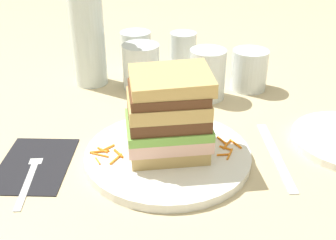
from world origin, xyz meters
The scene contains 25 objects.
ground_plane centered at (0.00, 0.00, 0.00)m, with size 3.00×3.00×0.00m, color #C6B289.
main_plate centered at (-0.02, -0.01, 0.01)m, with size 0.26×0.26×0.01m, color white.
sandwich centered at (-0.02, -0.01, 0.08)m, with size 0.14×0.12×0.13m.
carrot_shred_0 centered at (-0.12, -0.02, 0.02)m, with size 0.00×0.00×0.03m, color orange.
carrot_shred_1 centered at (-0.13, -0.01, 0.02)m, with size 0.00×0.00×0.03m, color orange.
carrot_shred_2 centered at (-0.12, -0.01, 0.02)m, with size 0.00×0.00×0.02m, color orange.
carrot_shred_3 centered at (-0.12, -0.04, 0.02)m, with size 0.00×0.00×0.02m, color orange.
carrot_shred_4 centered at (-0.10, -0.02, 0.02)m, with size 0.00×0.00×0.02m, color orange.
carrot_shred_5 centered at (-0.11, 0.00, 0.02)m, with size 0.00×0.00×0.02m, color orange.
carrot_shred_6 centered at (-0.10, -0.03, 0.02)m, with size 0.00×0.00×0.03m, color orange.
carrot_shred_7 centered at (0.07, -0.02, 0.02)m, with size 0.00×0.00×0.02m, color orange.
carrot_shred_8 centered at (0.08, 0.01, 0.02)m, with size 0.00×0.00×0.03m, color orange.
carrot_shred_9 centered at (0.07, 0.02, 0.02)m, with size 0.00×0.00×0.03m, color orange.
carrot_shred_10 centered at (0.08, -0.02, 0.02)m, with size 0.00×0.00×0.03m, color orange.
carrot_shred_11 centered at (0.09, 0.01, 0.02)m, with size 0.00×0.00×0.03m, color orange.
carrot_shred_12 centered at (0.07, 0.00, 0.02)m, with size 0.00×0.00×0.02m, color orange.
napkin_dark centered at (-0.23, -0.03, 0.00)m, with size 0.11×0.15×0.00m, color black.
fork centered at (-0.22, -0.05, 0.00)m, with size 0.03×0.17×0.00m.
knife centered at (0.16, 0.00, 0.00)m, with size 0.03×0.20×0.00m.
juice_glass centered at (0.06, 0.22, 0.04)m, with size 0.07×0.07×0.10m.
water_bottle centered at (-0.19, 0.29, 0.13)m, with size 0.07×0.07×0.28m.
empty_tumbler_0 centered at (0.01, 0.36, 0.05)m, with size 0.06×0.06×0.09m, color silver.
empty_tumbler_1 centered at (0.15, 0.27, 0.04)m, with size 0.08×0.08×0.09m, color silver.
empty_tumbler_2 centered at (-0.08, 0.27, 0.05)m, with size 0.08×0.08×0.10m, color silver.
empty_tumbler_3 centered at (-0.10, 0.37, 0.05)m, with size 0.07×0.07×0.09m, color silver.
Camera 1 is at (-0.01, -0.57, 0.38)m, focal length 45.26 mm.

